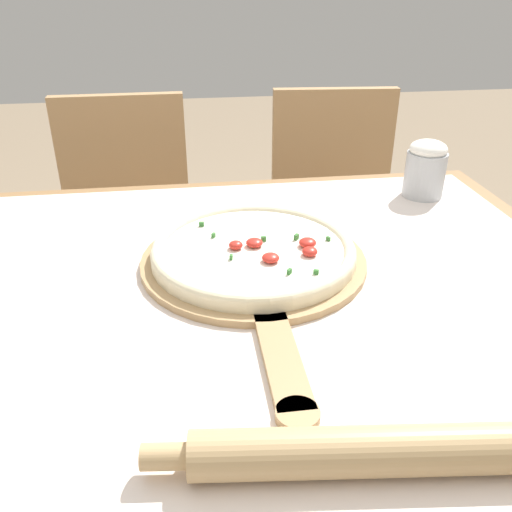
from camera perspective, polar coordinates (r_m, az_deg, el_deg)
dining_table at (r=0.91m, az=1.09°, el=-9.81°), size 1.10×0.95×0.76m
towel_cloth at (r=0.84m, az=1.16°, el=-3.24°), size 1.02×0.87×0.00m
pizza_peel at (r=0.88m, az=-0.08°, el=-1.11°), size 0.37×0.56×0.01m
pizza at (r=0.89m, az=-0.24°, el=0.61°), size 0.33×0.33×0.03m
rolling_pin at (r=0.57m, az=14.42°, el=-19.23°), size 0.49×0.09×0.05m
chair_left at (r=1.69m, az=-13.30°, el=3.10°), size 0.41×0.41×0.88m
chair_right at (r=1.74m, az=8.16°, el=4.39°), size 0.43×0.43×0.88m
flour_cup at (r=1.20m, az=17.42°, el=8.82°), size 0.08×0.08×0.12m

